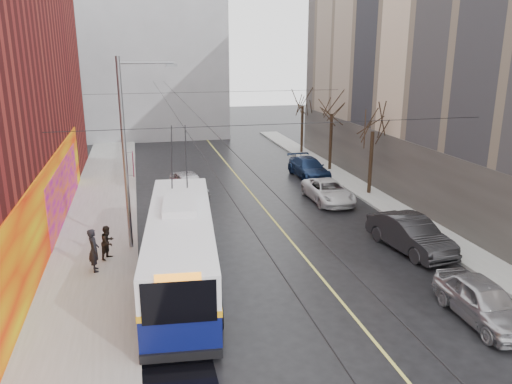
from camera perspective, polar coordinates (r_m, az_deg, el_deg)
ground at (r=17.03m, az=8.70°, el=-17.21°), size 140.00×140.00×0.00m
sidewalk_left at (r=26.84m, az=-17.68°, el=-4.84°), size 4.00×60.00×0.15m
sidewalk_right at (r=30.50m, az=16.02°, el=-2.20°), size 2.00×60.00×0.15m
lane_line at (r=29.53m, az=1.26°, el=-2.30°), size 0.12×50.00×0.01m
building_right at (r=35.36m, az=27.05°, el=12.23°), size 14.06×36.00×16.00m
building_far at (r=58.09m, az=-14.34°, el=15.27°), size 20.50×12.10×18.00m
streetlight_pole at (r=23.53m, az=-14.43°, el=4.65°), size 2.65×0.60×9.00m
catenary_wires at (r=28.21m, az=-7.14°, el=9.71°), size 18.00×60.00×0.22m
tree_near at (r=32.88m, az=13.28°, el=8.06°), size 3.20×3.20×6.40m
tree_mid at (r=39.18m, az=8.71°, el=9.93°), size 3.20×3.20×6.68m
tree_far at (r=45.72m, az=5.37°, el=10.74°), size 3.20×3.20×6.57m
pigeons_flying at (r=23.29m, az=-6.76°, el=10.14°), size 2.73×0.73×0.47m
trolleybus at (r=20.65m, az=-8.58°, el=-6.11°), size 3.67×12.03×5.63m
parked_car_a at (r=19.67m, az=24.52°, el=-11.27°), size 1.88×4.40×1.48m
parked_car_b at (r=24.88m, az=17.23°, el=-4.61°), size 2.38×5.19×1.65m
parked_car_c at (r=31.71m, az=8.26°, el=0.09°), size 2.25×4.87×1.35m
parked_car_d at (r=37.59m, az=6.04°, el=2.76°), size 2.24×5.08×1.45m
following_car at (r=32.90m, az=-7.73°, el=0.89°), size 2.56×4.83×1.56m
pedestrian_a at (r=22.32m, az=-18.05°, el=-6.33°), size 0.57×0.76×1.89m
pedestrian_b at (r=23.49m, az=-16.57°, el=-5.52°), size 0.91×0.95×1.55m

